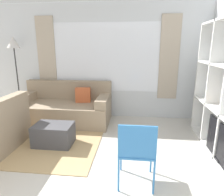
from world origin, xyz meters
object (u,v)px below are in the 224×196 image
object	(u,v)px
floor_lamp	(14,49)
folding_chair	(137,148)
couch_main	(65,108)
ottoman	(54,135)

from	to	relation	value
floor_lamp	folding_chair	bearing A→B (deg)	-38.85
couch_main	folding_chair	xyz separation A→B (m)	(1.63, -2.09, 0.20)
couch_main	ottoman	distance (m)	1.18
floor_lamp	couch_main	bearing A→B (deg)	-10.15
couch_main	floor_lamp	size ratio (longest dim) A/B	1.07
floor_lamp	folding_chair	xyz separation A→B (m)	(2.87, -2.31, -1.13)
floor_lamp	ottoman	bearing A→B (deg)	-44.16
ottoman	floor_lamp	xyz separation A→B (m)	(-1.42, 1.38, 1.45)
couch_main	folding_chair	world-z (taller)	couch_main
couch_main	ottoman	xyz separation A→B (m)	(0.18, -1.16, -0.13)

